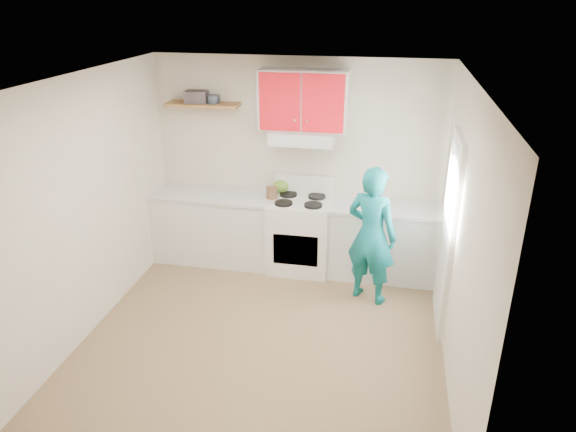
% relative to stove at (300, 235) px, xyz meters
% --- Properties ---
extents(floor, '(3.80, 3.80, 0.00)m').
position_rel_stove_xyz_m(floor, '(-0.10, -1.57, -0.46)').
color(floor, brown).
rests_on(floor, ground).
extents(ceiling, '(3.60, 3.80, 0.04)m').
position_rel_stove_xyz_m(ceiling, '(-0.10, -1.57, 2.14)').
color(ceiling, white).
rests_on(ceiling, floor).
extents(back_wall, '(3.60, 0.04, 2.60)m').
position_rel_stove_xyz_m(back_wall, '(-0.10, 0.32, 0.84)').
color(back_wall, beige).
rests_on(back_wall, floor).
extents(front_wall, '(3.60, 0.04, 2.60)m').
position_rel_stove_xyz_m(front_wall, '(-0.10, -3.47, 0.84)').
color(front_wall, beige).
rests_on(front_wall, floor).
extents(left_wall, '(0.04, 3.80, 2.60)m').
position_rel_stove_xyz_m(left_wall, '(-1.90, -1.57, 0.84)').
color(left_wall, beige).
rests_on(left_wall, floor).
extents(right_wall, '(0.04, 3.80, 2.60)m').
position_rel_stove_xyz_m(right_wall, '(1.70, -1.57, 0.84)').
color(right_wall, beige).
rests_on(right_wall, floor).
extents(door, '(0.05, 0.85, 2.05)m').
position_rel_stove_xyz_m(door, '(1.68, -0.88, 0.56)').
color(door, white).
rests_on(door, floor).
extents(door_glass, '(0.01, 0.55, 0.95)m').
position_rel_stove_xyz_m(door_glass, '(1.65, -0.88, 0.99)').
color(door_glass, white).
rests_on(door_glass, door).
extents(counter_left, '(1.52, 0.60, 0.90)m').
position_rel_stove_xyz_m(counter_left, '(-1.14, 0.02, -0.01)').
color(counter_left, silver).
rests_on(counter_left, floor).
extents(counter_right, '(1.32, 0.60, 0.90)m').
position_rel_stove_xyz_m(counter_right, '(1.04, 0.02, -0.01)').
color(counter_right, silver).
rests_on(counter_right, floor).
extents(stove, '(0.76, 0.65, 0.92)m').
position_rel_stove_xyz_m(stove, '(0.00, 0.00, 0.00)').
color(stove, white).
rests_on(stove, floor).
extents(range_hood, '(0.76, 0.44, 0.15)m').
position_rel_stove_xyz_m(range_hood, '(0.00, 0.10, 1.24)').
color(range_hood, silver).
rests_on(range_hood, back_wall).
extents(upper_cabinets, '(1.02, 0.33, 0.70)m').
position_rel_stove_xyz_m(upper_cabinets, '(0.00, 0.16, 1.66)').
color(upper_cabinets, red).
rests_on(upper_cabinets, back_wall).
extents(shelf, '(0.90, 0.30, 0.04)m').
position_rel_stove_xyz_m(shelf, '(-1.25, 0.18, 1.56)').
color(shelf, brown).
rests_on(shelf, back_wall).
extents(books, '(0.29, 0.22, 0.14)m').
position_rel_stove_xyz_m(books, '(-1.33, 0.19, 1.65)').
color(books, '#433B3F').
rests_on(books, shelf).
extents(tin, '(0.20, 0.20, 0.10)m').
position_rel_stove_xyz_m(tin, '(-1.12, 0.18, 1.63)').
color(tin, '#333D4C').
rests_on(tin, shelf).
extents(kettle, '(0.22, 0.22, 0.17)m').
position_rel_stove_xyz_m(kettle, '(-0.30, 0.24, 0.55)').
color(kettle, '#547B22').
rests_on(kettle, stove).
extents(crock, '(0.15, 0.15, 0.16)m').
position_rel_stove_xyz_m(crock, '(-0.37, 0.02, 0.52)').
color(crock, '#4E3422').
rests_on(crock, counter_left).
extents(cutting_board, '(0.35, 0.28, 0.02)m').
position_rel_stove_xyz_m(cutting_board, '(0.98, 0.03, 0.45)').
color(cutting_board, olive).
rests_on(cutting_board, counter_right).
extents(silicone_mat, '(0.29, 0.25, 0.01)m').
position_rel_stove_xyz_m(silicone_mat, '(1.40, -0.05, 0.44)').
color(silicone_mat, '#B6121D').
rests_on(silicone_mat, counter_right).
extents(person, '(0.69, 0.58, 1.60)m').
position_rel_stove_xyz_m(person, '(0.90, -0.58, 0.34)').
color(person, '#0C6D74').
rests_on(person, floor).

